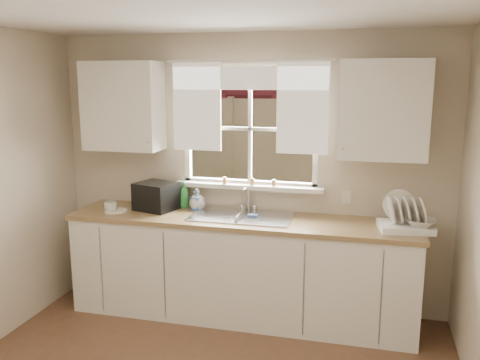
% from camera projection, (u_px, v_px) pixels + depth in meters
% --- Properties ---
extents(room_walls, '(3.62, 4.02, 2.50)m').
position_uv_depth(room_walls, '(160.00, 244.00, 2.69)').
color(room_walls, beige).
rests_on(room_walls, ground).
extents(window, '(1.38, 0.16, 1.06)m').
position_uv_depth(window, '(250.00, 147.00, 4.60)').
color(window, white).
rests_on(window, room_walls).
extents(curtains, '(1.50, 0.03, 0.81)m').
position_uv_depth(curtains, '(248.00, 97.00, 4.47)').
color(curtains, white).
rests_on(curtains, room_walls).
extents(base_cabinets, '(3.00, 0.62, 0.87)m').
position_uv_depth(base_cabinets, '(241.00, 269.00, 4.51)').
color(base_cabinets, white).
rests_on(base_cabinets, ground).
extents(countertop, '(3.04, 0.65, 0.04)m').
position_uv_depth(countertop, '(241.00, 220.00, 4.42)').
color(countertop, olive).
rests_on(countertop, base_cabinets).
extents(upper_cabinet_left, '(0.70, 0.33, 0.80)m').
position_uv_depth(upper_cabinet_left, '(123.00, 106.00, 4.64)').
color(upper_cabinet_left, white).
rests_on(upper_cabinet_left, room_walls).
extents(upper_cabinet_right, '(0.70, 0.33, 0.80)m').
position_uv_depth(upper_cabinet_right, '(384.00, 110.00, 4.09)').
color(upper_cabinet_right, white).
rests_on(upper_cabinet_right, room_walls).
extents(wall_outlet, '(0.08, 0.01, 0.12)m').
position_uv_depth(wall_outlet, '(346.00, 197.00, 4.45)').
color(wall_outlet, beige).
rests_on(wall_outlet, room_walls).
extents(sill_jars, '(0.50, 0.04, 0.06)m').
position_uv_depth(sill_jars, '(250.00, 182.00, 4.60)').
color(sill_jars, brown).
rests_on(sill_jars, window).
extents(backyard, '(20.00, 10.00, 6.13)m').
position_uv_depth(backyard, '(351.00, 9.00, 10.17)').
color(backyard, '#335421').
rests_on(backyard, ground).
extents(sink, '(0.88, 0.52, 0.40)m').
position_uv_depth(sink, '(242.00, 225.00, 4.46)').
color(sink, '#B7B7BC').
rests_on(sink, countertop).
extents(dish_rack, '(0.45, 0.37, 0.30)m').
position_uv_depth(dish_rack, '(405.00, 220.00, 4.04)').
color(dish_rack, white).
rests_on(dish_rack, countertop).
extents(bowl, '(0.28, 0.28, 0.06)m').
position_uv_depth(bowl, '(421.00, 222.00, 3.97)').
color(bowl, silver).
rests_on(bowl, dish_rack).
extents(soap_bottle_a, '(0.11, 0.11, 0.26)m').
position_uv_depth(soap_bottle_a, '(184.00, 194.00, 4.73)').
color(soap_bottle_a, '#2D8A3D').
rests_on(soap_bottle_a, countertop).
extents(soap_bottle_b, '(0.10, 0.10, 0.18)m').
position_uv_depth(soap_bottle_b, '(197.00, 200.00, 4.66)').
color(soap_bottle_b, blue).
rests_on(soap_bottle_b, countertop).
extents(soap_bottle_c, '(0.17, 0.17, 0.19)m').
position_uv_depth(soap_bottle_c, '(197.00, 199.00, 4.67)').
color(soap_bottle_c, beige).
rests_on(soap_bottle_c, countertop).
extents(saucer, '(0.20, 0.20, 0.01)m').
position_uv_depth(saucer, '(116.00, 211.00, 4.62)').
color(saucer, white).
rests_on(saucer, countertop).
extents(cup, '(0.15, 0.15, 0.09)m').
position_uv_depth(cup, '(111.00, 207.00, 4.59)').
color(cup, beige).
rests_on(cup, countertop).
extents(black_appliance, '(0.41, 0.38, 0.25)m').
position_uv_depth(black_appliance, '(156.00, 196.00, 4.66)').
color(black_appliance, black).
rests_on(black_appliance, countertop).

